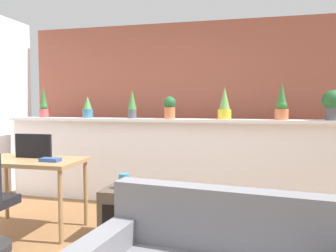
{
  "coord_description": "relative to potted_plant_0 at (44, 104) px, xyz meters",
  "views": [
    {
      "loc": [
        0.91,
        -2.23,
        1.32
      ],
      "look_at": [
        0.05,
        1.38,
        1.08
      ],
      "focal_mm": 35.63,
      "sensor_mm": 36.0,
      "label": 1
    }
  ],
  "objects": [
    {
      "name": "potted_plant_3",
      "position": [
        1.86,
        -0.06,
        -0.04
      ],
      "size": [
        0.16,
        0.16,
        0.29
      ],
      "color": "#C66B42",
      "rests_on": "plant_shelf"
    },
    {
      "name": "side_cube_shelf",
      "position": [
        1.67,
        -1.2,
        -1.07
      ],
      "size": [
        0.4,
        0.41,
        0.5
      ],
      "color": "#4C4238",
      "rests_on": "ground"
    },
    {
      "name": "tv_monitor",
      "position": [
        0.62,
        -1.13,
        -0.44
      ],
      "size": [
        0.42,
        0.04,
        0.26
      ],
      "primitive_type": "cube",
      "color": "black",
      "rests_on": "desk"
    },
    {
      "name": "brick_wall_behind",
      "position": [
        1.92,
        0.61,
        -0.07
      ],
      "size": [
        4.75,
        0.1,
        2.5
      ],
      "primitive_type": "cube",
      "color": "#9E5442",
      "rests_on": "ground"
    },
    {
      "name": "desk",
      "position": [
        0.63,
        -1.21,
        -0.66
      ],
      "size": [
        1.1,
        0.6,
        0.75
      ],
      "color": "#99754C",
      "rests_on": "ground"
    },
    {
      "name": "book_on_desk",
      "position": [
        0.92,
        -1.29,
        -0.55
      ],
      "size": [
        0.19,
        0.11,
        0.04
      ],
      "primitive_type": "cube",
      "color": "#2D4C8C",
      "rests_on": "desk"
    },
    {
      "name": "potted_plant_1",
      "position": [
        0.68,
        0.0,
        -0.05
      ],
      "size": [
        0.14,
        0.14,
        0.3
      ],
      "color": "#386B84",
      "rests_on": "plant_shelf"
    },
    {
      "name": "plant_shelf",
      "position": [
        1.92,
        -0.03,
        -0.21
      ],
      "size": [
        4.75,
        0.28,
        0.04
      ],
      "primitive_type": "cube",
      "color": "white",
      "rests_on": "divider_wall"
    },
    {
      "name": "potted_plant_6",
      "position": [
        3.78,
        -0.05,
        0.01
      ],
      "size": [
        0.24,
        0.24,
        0.35
      ],
      "color": "#4C4C51",
      "rests_on": "plant_shelf"
    },
    {
      "name": "potted_plant_2",
      "position": [
        1.34,
        -0.04,
        0.0
      ],
      "size": [
        0.12,
        0.12,
        0.37
      ],
      "color": "#4C4C51",
      "rests_on": "plant_shelf"
    },
    {
      "name": "potted_plant_5",
      "position": [
        3.22,
        -0.03,
        -0.01
      ],
      "size": [
        0.16,
        0.16,
        0.44
      ],
      "color": "#C66B42",
      "rests_on": "plant_shelf"
    },
    {
      "name": "potted_plant_0",
      "position": [
        0.0,
        0.0,
        0.0
      ],
      "size": [
        0.12,
        0.12,
        0.45
      ],
      "color": "#B7474C",
      "rests_on": "plant_shelf"
    },
    {
      "name": "divider_wall",
      "position": [
        1.92,
        0.01,
        -0.77
      ],
      "size": [
        4.75,
        0.16,
        1.09
      ],
      "primitive_type": "cube",
      "color": "white",
      "rests_on": "ground"
    },
    {
      "name": "vase_on_shelf",
      "position": [
        1.66,
        -1.19,
        -0.75
      ],
      "size": [
        0.11,
        0.11,
        0.15
      ],
      "primitive_type": "cylinder",
      "color": "teal",
      "rests_on": "side_cube_shelf"
    },
    {
      "name": "potted_plant_4",
      "position": [
        2.55,
        -0.02,
        -0.01
      ],
      "size": [
        0.17,
        0.17,
        0.4
      ],
      "color": "gold",
      "rests_on": "plant_shelf"
    }
  ]
}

